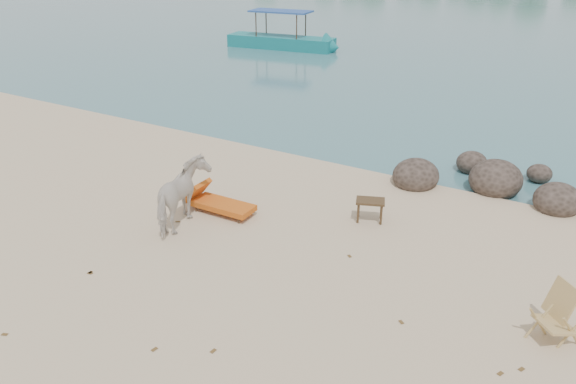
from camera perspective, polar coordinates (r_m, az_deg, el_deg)
name	(u,v)px	position (r m, az deg, el deg)	size (l,w,h in m)	color
boulders	(516,187)	(13.96, 22.13, 0.48)	(6.31, 2.83, 0.92)	#2B231C
cow	(183,197)	(11.48, -10.62, -0.52)	(0.72, 1.58, 1.34)	beige
side_table	(370,212)	(11.78, 8.30, -2.00)	(0.58, 0.38, 0.47)	#372916
lounge_chair	(223,203)	(12.06, -6.61, -1.13)	(1.72, 0.60, 0.52)	#C96E17
deck_chair	(556,319)	(9.17, 25.61, -11.55)	(0.54, 0.59, 0.84)	tan
boat_near	(281,17)	(30.72, -0.73, 17.36)	(6.45, 1.45, 3.14)	#137176
dead_leaves	(261,332)	(8.75, -2.76, -14.01)	(8.90, 7.10, 0.00)	brown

